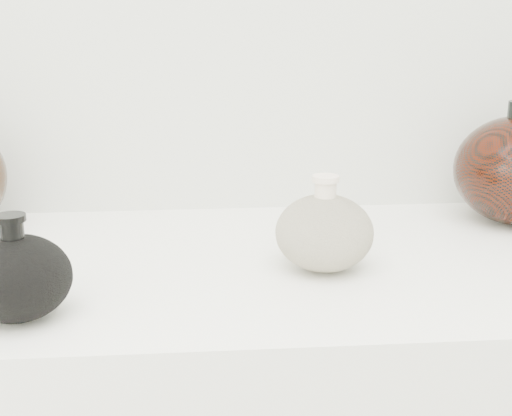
{
  "coord_description": "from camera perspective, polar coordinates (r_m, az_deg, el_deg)",
  "views": [
    {
      "loc": [
        -0.02,
        0.08,
        1.22
      ],
      "look_at": [
        0.05,
        0.92,
        0.98
      ],
      "focal_mm": 50.0,
      "sensor_mm": 36.0,
      "label": 1
    }
  ],
  "objects": [
    {
      "name": "cream_gourd_vase",
      "position": [
        0.89,
        5.49,
        -1.92
      ],
      "size": [
        0.16,
        0.16,
        0.12
      ],
      "color": "#C1AF96",
      "rests_on": "display_counter"
    },
    {
      "name": "black_gourd_vase",
      "position": [
        0.79,
        -18.65,
        -5.25
      ],
      "size": [
        0.15,
        0.15,
        0.11
      ],
      "color": "black",
      "rests_on": "display_counter"
    }
  ]
}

